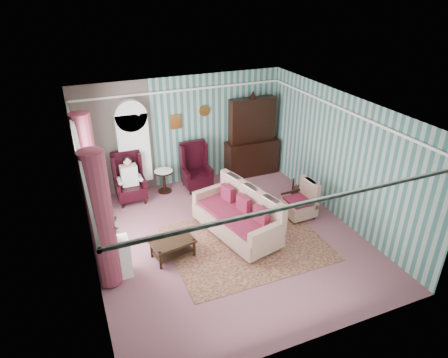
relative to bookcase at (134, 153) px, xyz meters
name	(u,v)px	position (x,y,z in m)	size (l,w,h in m)	color
floor	(228,238)	(1.35, -2.84, -1.12)	(6.00, 6.00, 0.00)	#7E4956
room_shell	(195,155)	(0.73, -2.66, 0.89)	(5.53, 6.02, 2.91)	#35615C
bookcase	(134,153)	(0.00, 0.00, 0.00)	(0.80, 0.28, 2.24)	silver
dresser_hutch	(252,135)	(3.25, -0.12, 0.06)	(1.50, 0.56, 2.36)	black
wingback_left	(129,179)	(-0.25, -0.39, -0.50)	(0.76, 0.80, 1.25)	black
wingback_right	(196,167)	(1.50, -0.39, -0.50)	(0.76, 0.80, 1.25)	black
seated_woman	(130,180)	(-0.25, -0.39, -0.53)	(0.44, 0.40, 1.18)	white
round_side_table	(164,181)	(0.65, -0.24, -0.82)	(0.50, 0.50, 0.60)	black
nest_table	(303,189)	(3.82, -1.94, -0.85)	(0.45, 0.38, 0.54)	black
plant_stand	(115,258)	(-1.05, -3.14, -0.72)	(0.55, 0.35, 0.80)	white
rug	(246,243)	(1.65, -3.14, -1.11)	(3.20, 2.60, 0.01)	#4D2019
sofa	(236,215)	(1.59, -2.76, -0.62)	(2.16, 0.98, 1.01)	beige
floral_armchair	(300,197)	(3.25, -2.64, -0.61)	(0.74, 0.71, 1.02)	#C2B696
coffee_table	(173,249)	(0.09, -2.99, -0.92)	(0.84, 0.54, 0.39)	black
potted_plant_a	(107,235)	(-1.13, -3.28, -0.09)	(0.42, 0.36, 0.46)	#1A561E
potted_plant_b	(111,227)	(-1.03, -3.03, -0.09)	(0.26, 0.21, 0.47)	#28571B
potted_plant_c	(106,232)	(-1.14, -3.14, -0.11)	(0.24, 0.24, 0.43)	#1A541D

